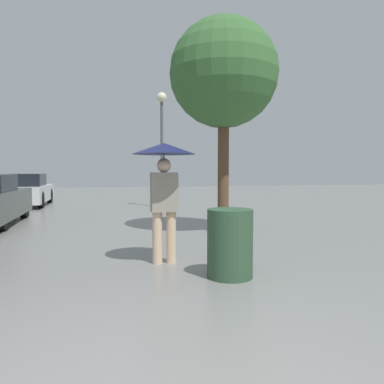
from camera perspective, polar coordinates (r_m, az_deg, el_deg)
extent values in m
cylinder|color=beige|center=(5.64, -5.31, -6.95)|extent=(0.15, 0.15, 0.78)
cylinder|color=beige|center=(5.67, -3.19, -6.88)|extent=(0.15, 0.15, 0.78)
cube|color=gray|center=(5.58, -4.28, -0.01)|extent=(0.39, 0.23, 0.58)
sphere|color=beige|center=(5.57, -4.29, 4.07)|extent=(0.21, 0.21, 0.21)
cylinder|color=#515456|center=(5.57, -4.29, 2.58)|extent=(0.02, 0.02, 0.62)
cone|color=#191E4C|center=(5.58, -4.31, 6.62)|extent=(0.95, 0.95, 0.17)
cylinder|color=black|center=(12.06, -24.20, -2.10)|extent=(0.18, 0.64, 0.64)
cylinder|color=black|center=(9.66, -26.90, -3.44)|extent=(0.18, 0.64, 0.64)
cube|color=silver|center=(16.21, -24.10, -0.21)|extent=(1.69, 3.97, 0.62)
cube|color=black|center=(16.00, -24.27, 1.70)|extent=(1.44, 1.79, 0.48)
cylinder|color=black|center=(17.58, -25.80, -0.55)|extent=(0.18, 0.62, 0.62)
cylinder|color=black|center=(17.32, -20.86, -0.49)|extent=(0.18, 0.62, 0.62)
cylinder|color=black|center=(14.89, -22.06, -1.10)|extent=(0.18, 0.62, 0.62)
cylinder|color=brown|center=(8.38, 4.79, 3.59)|extent=(0.25, 0.25, 2.87)
sphere|color=#386633|center=(8.65, 4.86, 17.59)|extent=(2.39, 2.39, 2.39)
cylinder|color=#515456|center=(14.04, -4.60, 5.73)|extent=(0.11, 0.11, 3.98)
sphere|color=beige|center=(14.29, -4.64, 14.18)|extent=(0.37, 0.37, 0.37)
cylinder|color=#2D4C33|center=(4.93, 5.79, -7.78)|extent=(0.60, 0.60, 0.89)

